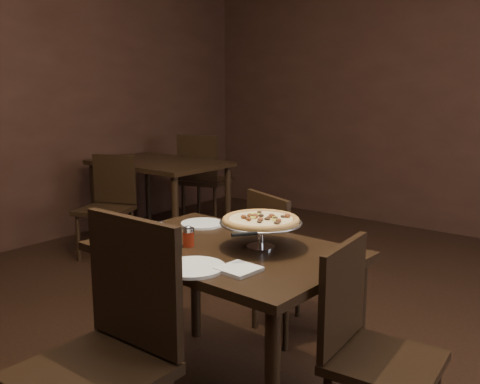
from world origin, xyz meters
The scene contains 16 objects.
room centered at (0.06, 0.03, 1.40)m, with size 6.04×7.04×2.84m.
dining_table centered at (-0.10, 0.01, 0.62)m, with size 1.17×0.80×0.71m.
background_table centered at (-2.20, 1.59, 0.65)m, with size 1.20×0.80×0.75m.
pizza_stand centered at (0.04, 0.10, 0.84)m, with size 0.37×0.37×0.15m.
parmesan_shaker centered at (-0.39, -0.10, 0.76)m, with size 0.05×0.05×0.09m.
pepper_flake_shaker centered at (-0.23, -0.08, 0.76)m, with size 0.05×0.05×0.10m.
packet_caddy centered at (-0.42, -0.07, 0.74)m, with size 0.09×0.09×0.07m.
napkin_stack centered at (0.15, -0.20, 0.72)m, with size 0.14×0.14×0.02m, color silver.
plate_left centered at (-0.44, 0.24, 0.72)m, with size 0.22×0.22×0.01m, color white.
plate_near centered at (0.00, -0.29, 0.72)m, with size 0.26×0.26×0.01m, color white.
serving_spatula centered at (0.11, -0.11, 0.84)m, with size 0.14×0.14×0.02m.
chair_far centered at (-0.21, 0.67, 0.46)m, with size 0.51×0.51×0.84m.
chair_near centered at (-0.03, -0.70, 0.53)m, with size 0.46×0.46×0.97m.
chair_side centered at (0.61, 0.02, 0.46)m, with size 0.42×0.42×0.84m.
bg_chair_far centered at (-2.25, 2.25, 0.52)m, with size 0.55×0.55×0.94m.
bg_chair_near centered at (-2.20, 1.01, 0.46)m, with size 0.51×0.51×0.85m.
Camera 1 is at (1.39, -1.76, 1.43)m, focal length 40.00 mm.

